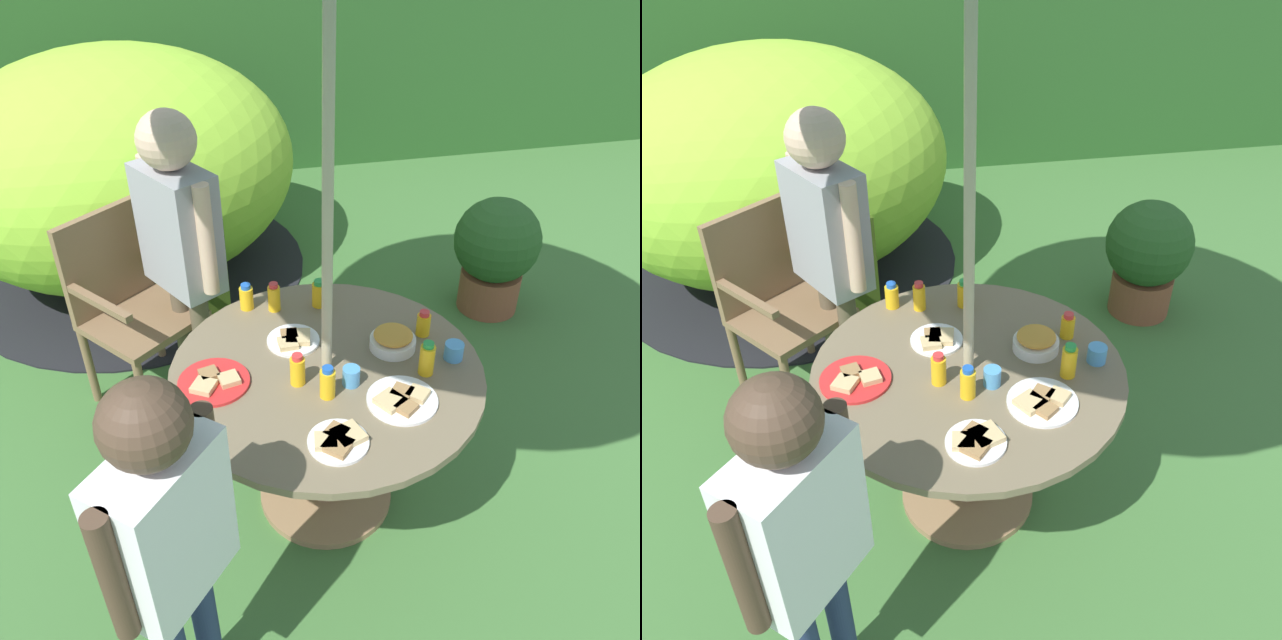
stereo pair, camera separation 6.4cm
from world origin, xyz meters
The scene contains 22 objects.
ground_plane centered at (0.00, 0.00, -0.01)m, with size 10.00×10.00×0.02m, color #3D6B33.
hedge_backdrop centered at (0.00, 3.71, 0.85)m, with size 9.00×0.70×1.69m, color #285623.
garden_table centered at (0.00, 0.00, 0.50)m, with size 1.12×1.12×0.68m.
wooden_chair centered at (-0.73, 0.85, 0.52)m, with size 0.62×0.61×0.92m.
dome_tent centered at (-0.76, 2.02, 0.66)m, with size 2.59×2.59×1.34m.
potted_plant centered at (1.22, 1.14, 0.37)m, with size 0.47×0.47×0.67m.
child_in_grey_shirt centered at (-0.46, 0.76, 0.89)m, with size 0.36×0.41×1.39m.
child_in_white_shirt centered at (-0.56, -0.66, 0.81)m, with size 0.35×0.37×1.27m.
snack_bowl centered at (0.26, 0.06, 0.72)m, with size 0.17×0.17×0.08m.
plate_mid_right centered at (-0.40, 0.00, 0.69)m, with size 0.25×0.25×0.03m.
plate_center_back centered at (-0.09, 0.17, 0.69)m, with size 0.20×0.20×0.03m.
plate_near_left centered at (0.21, -0.22, 0.69)m, with size 0.24×0.24×0.03m.
plate_front_edge centered at (-0.04, -0.36, 0.69)m, with size 0.19×0.19×0.03m.
juice_bottle_near_right centered at (-0.11, -0.05, 0.74)m, with size 0.05×0.05×0.12m.
juice_bottle_far_left centered at (-0.23, 0.44, 0.73)m, with size 0.05×0.05×0.11m.
juice_bottle_far_right centered at (-0.12, 0.40, 0.74)m, with size 0.05×0.05×0.12m.
juice_bottle_center_front centered at (0.34, -0.10, 0.74)m, with size 0.05×0.05×0.13m.
juice_bottle_mid_left centered at (-0.03, -0.14, 0.74)m, with size 0.05×0.05×0.12m.
juice_bottle_back_edge centered at (0.40, 0.12, 0.73)m, with size 0.05×0.05×0.10m.
juice_bottle_spot_a centered at (0.06, 0.39, 0.74)m, with size 0.06×0.06×0.12m.
cup_near centered at (0.46, -0.04, 0.71)m, with size 0.07×0.07×0.06m, color #4C99D8.
cup_far centered at (0.06, -0.10, 0.71)m, with size 0.06×0.06×0.07m, color #4C99D8.
Camera 1 is at (-0.40, -1.74, 2.18)m, focal length 36.86 mm.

